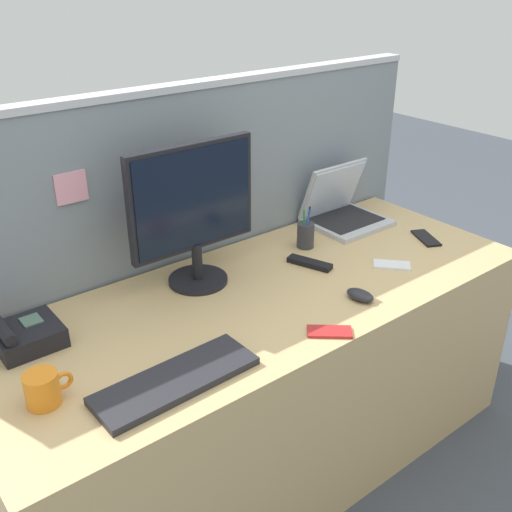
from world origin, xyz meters
The scene contains 14 objects.
ground_plane centered at (0.00, 0.00, 0.00)m, with size 10.00×10.00×0.00m, color #424751.
desk centered at (0.00, 0.00, 0.38)m, with size 1.96×0.76×0.75m, color tan.
cubicle_divider centered at (0.00, 0.42, 0.70)m, with size 2.13×0.07×1.39m.
desktop_monitor centered at (-0.14, 0.21, 1.03)m, with size 0.47×0.21×0.49m.
laptop centered at (0.64, 0.27, 0.81)m, with size 0.31×0.28×0.25m.
desk_phone centered at (-0.74, 0.20, 0.79)m, with size 0.18×0.17×0.10m.
keyboard_main centered at (-0.49, -0.23, 0.76)m, with size 0.45×0.16×0.02m, color #232328.
computer_mouse_right_hand centered at (0.22, -0.23, 0.77)m, with size 0.06×0.10×0.03m, color #232328.
pen_cup centered at (0.35, 0.18, 0.80)m, with size 0.07×0.07×0.17m.
cell_phone_red_case centered at (0.00, -0.31, 0.76)m, with size 0.06×0.14×0.01m, color #B22323.
cell_phone_white_slab centered at (0.49, -0.14, 0.76)m, with size 0.07×0.13×0.01m, color silver.
cell_phone_black_slab centered at (0.78, -0.07, 0.76)m, with size 0.06×0.15×0.01m, color black.
tv_remote centered at (0.26, 0.05, 0.76)m, with size 0.04×0.17×0.02m, color black.
coffee_mug centered at (-0.79, -0.09, 0.80)m, with size 0.13×0.09×0.09m.
Camera 1 is at (-1.11, -1.36, 1.77)m, focal length 41.96 mm.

